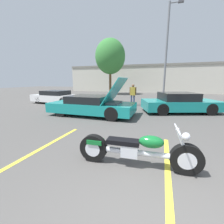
{
  "coord_description": "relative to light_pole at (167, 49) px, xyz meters",
  "views": [
    {
      "loc": [
        -0.05,
        -1.56,
        1.86
      ],
      "look_at": [
        -1.65,
        3.24,
        0.8
      ],
      "focal_mm": 24.0,
      "sensor_mm": 36.0,
      "label": 1
    }
  ],
  "objects": [
    {
      "name": "parked_car_left_row",
      "position": [
        -8.5,
        -4.92,
        -4.14
      ],
      "size": [
        4.36,
        2.16,
        1.06
      ],
      "rotation": [
        0.0,
        0.0,
        -0.08
      ],
      "color": "white",
      "rests_on": "ground"
    },
    {
      "name": "spectator_near_motorcycle",
      "position": [
        -2.28,
        -4.05,
        -3.71
      ],
      "size": [
        0.52,
        0.21,
        1.6
      ],
      "color": "#38476B",
      "rests_on": "ground"
    },
    {
      "name": "far_building",
      "position": [
        -0.13,
        11.32,
        -2.32
      ],
      "size": [
        32.0,
        4.2,
        4.4
      ],
      "color": "beige",
      "rests_on": "ground"
    },
    {
      "name": "motorcycle",
      "position": [
        -0.63,
        -12.3,
        -4.27
      ],
      "size": [
        2.63,
        0.7,
        0.96
      ],
      "rotation": [
        0.0,
        0.0,
        0.06
      ],
      "color": "black",
      "rests_on": "ground"
    },
    {
      "name": "parked_car_mid_row",
      "position": [
        0.83,
        -5.69,
        -4.1
      ],
      "size": [
        4.67,
        3.21,
        1.17
      ],
      "rotation": [
        0.0,
        0.0,
        0.34
      ],
      "color": "teal",
      "rests_on": "ground"
    },
    {
      "name": "parking_stripe_middle",
      "position": [
        0.04,
        -12.73,
        -4.65
      ],
      "size": [
        0.12,
        4.54,
        0.01
      ],
      "primitive_type": "cube",
      "color": "yellow",
      "rests_on": "ground"
    },
    {
      "name": "show_car_hood_open",
      "position": [
        -3.75,
        -8.0,
        -4.11
      ],
      "size": [
        4.57,
        1.96,
        2.01
      ],
      "rotation": [
        0.0,
        0.0,
        -0.0
      ],
      "color": "teal",
      "rests_on": "ground"
    },
    {
      "name": "light_pole",
      "position": [
        0.0,
        0.0,
        0.0
      ],
      "size": [
        1.21,
        0.28,
        8.54
      ],
      "color": "slate",
      "rests_on": "ground"
    },
    {
      "name": "parking_stripe_foreground",
      "position": [
        -3.29,
        -12.73,
        -4.65
      ],
      "size": [
        0.12,
        4.54,
        0.01
      ],
      "primitive_type": "cube",
      "color": "yellow",
      "rests_on": "ground"
    },
    {
      "name": "tree_background",
      "position": [
        -7.04,
        4.47,
        0.33
      ],
      "size": [
        3.96,
        3.96,
        7.28
      ],
      "color": "brown",
      "rests_on": "ground"
    }
  ]
}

